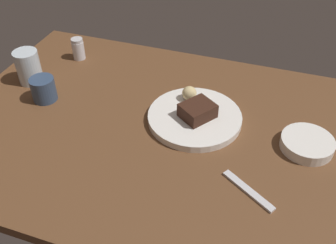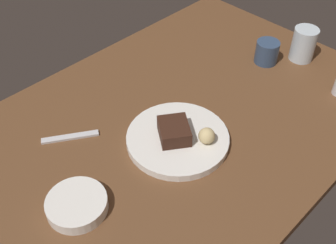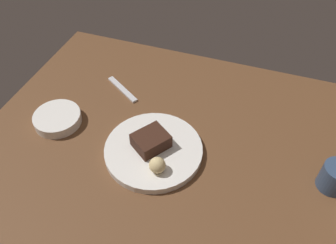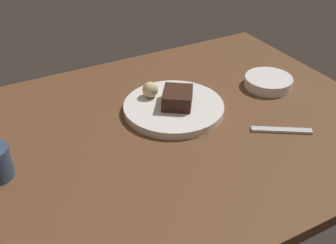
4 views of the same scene
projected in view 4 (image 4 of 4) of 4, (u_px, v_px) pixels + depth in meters
dining_table at (155, 136)px, 104.00cm from camera, size 120.00×84.00×3.00cm
dessert_plate at (174, 108)px, 110.40cm from camera, size 26.88×26.88×2.10cm
chocolate_cake_slice at (177, 98)px, 108.63cm from camera, size 11.28×11.61×4.09cm
bread_roll at (150, 90)px, 111.99cm from camera, size 4.29×4.29×4.29cm
side_bowl at (268, 82)px, 121.33cm from camera, size 13.89×13.89×3.04cm
dessert_spoon at (282, 130)px, 102.90cm from camera, size 13.62×9.57×0.70cm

